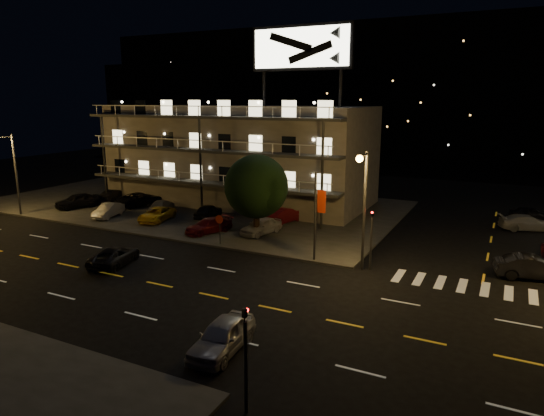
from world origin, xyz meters
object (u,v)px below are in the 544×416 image
at_px(side_car_0, 533,267).
at_px(road_car_west, 115,256).
at_px(lot_car_4, 261,226).
at_px(road_car_east, 222,336).
at_px(lot_car_7, 162,206).
at_px(lot_car_2, 157,214).
at_px(tree, 256,188).

height_order(side_car_0, road_car_west, side_car_0).
relative_size(lot_car_4, side_car_0, 0.89).
bearing_deg(road_car_east, lot_car_7, 130.35).
bearing_deg(lot_car_2, side_car_0, -11.41).
distance_m(tree, lot_car_4, 3.44).
bearing_deg(road_car_west, side_car_0, -173.20).
relative_size(lot_car_2, road_car_east, 1.02).
height_order(lot_car_4, road_car_west, lot_car_4).
bearing_deg(road_car_east, road_car_west, 148.62).
bearing_deg(road_car_east, lot_car_4, 108.36).
distance_m(lot_car_4, road_car_east, 19.17).
height_order(lot_car_2, side_car_0, side_car_0).
distance_m(lot_car_7, road_car_west, 15.44).
distance_m(lot_car_4, road_car_west, 12.39).
xyz_separation_m(lot_car_7, road_car_west, (7.02, -13.75, -0.14)).
bearing_deg(lot_car_2, road_car_west, -74.59).
distance_m(lot_car_2, side_car_0, 31.05).
distance_m(tree, lot_car_2, 11.31).
height_order(tree, side_car_0, tree).
relative_size(lot_car_4, road_car_east, 0.94).
bearing_deg(lot_car_7, tree, 143.18).
height_order(lot_car_7, road_car_east, road_car_east).
bearing_deg(side_car_0, lot_car_7, 71.14).
bearing_deg(lot_car_2, road_car_east, -53.86).
distance_m(tree, lot_car_7, 13.67).
xyz_separation_m(tree, lot_car_4, (0.04, 0.81, -3.35)).
relative_size(tree, road_car_east, 1.57).
bearing_deg(lot_car_7, road_car_west, 95.96).
bearing_deg(tree, lot_car_4, 87.47).
relative_size(tree, lot_car_2, 1.53).
distance_m(side_car_0, road_car_east, 21.07).
xyz_separation_m(tree, road_car_west, (-5.71, -10.17, -3.57)).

